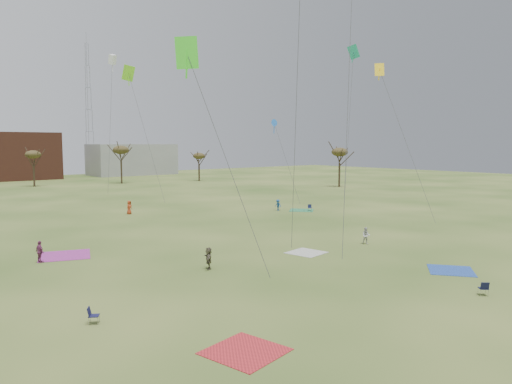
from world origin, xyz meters
TOP-DOWN VIEW (x-y plane):
  - ground at (0.00, 0.00)m, footprint 260.00×260.00m
  - spectator_fore_c at (-3.86, 12.79)m, footprint 1.14×1.55m
  - spectator_mid_d at (-12.83, 22.67)m, footprint 0.64×1.07m
  - spectator_mid_e at (12.29, 11.06)m, footprint 0.92×0.94m
  - flyer_far_b at (3.81, 42.60)m, footprint 1.03×0.89m
  - flyer_far_c at (21.06, 32.79)m, footprint 0.77×1.09m
  - blanket_red at (-10.61, -0.10)m, footprint 3.68×3.68m
  - blanket_blue at (9.44, 1.23)m, footprint 4.29×4.29m
  - blanket_cream at (5.49, 11.99)m, footprint 3.23×3.23m
  - blanket_plum at (-10.57, 23.89)m, footprint 4.99×4.99m
  - blanket_olive at (23.72, 30.88)m, footprint 4.53×4.53m
  - camp_chair_left at (-14.50, 7.46)m, footprint 0.73×0.71m
  - camp_chair_center at (5.52, -2.98)m, footprint 0.74×0.74m
  - camp_chair_right at (24.24, 29.79)m, footprint 0.73×0.74m
  - kites_aloft at (5.06, 33.54)m, footprint 66.64×60.09m
  - tree_line at (-2.85, 79.12)m, footprint 117.44×49.32m
  - building_brick at (5.00, 120.00)m, footprint 26.00×16.00m
  - building_grey at (40.00, 118.00)m, footprint 24.00×12.00m
  - radio_tower at (30.00, 125.00)m, footprint 1.51×1.72m

SIDE VIEW (x-z plane):
  - ground at x=0.00m, z-range 0.00..0.00m
  - blanket_red at x=-10.61m, z-range -0.01..0.02m
  - blanket_blue at x=9.44m, z-range -0.01..0.02m
  - blanket_cream at x=5.49m, z-range -0.01..0.02m
  - blanket_plum at x=-10.57m, z-range -0.01..0.02m
  - blanket_olive at x=23.72m, z-range -0.01..0.02m
  - camp_chair_left at x=-14.50m, z-range -0.18..0.69m
  - camp_chair_center at x=5.52m, z-range -0.18..0.69m
  - camp_chair_right at x=24.24m, z-range -0.18..0.69m
  - spectator_mid_e at x=12.29m, z-range 0.00..1.53m
  - flyer_far_c at x=21.06m, z-range 0.00..1.53m
  - spectator_fore_c at x=-3.86m, z-range 0.00..1.62m
  - spectator_mid_d at x=-12.83m, z-range 0.00..1.71m
  - flyer_far_b at x=3.81m, z-range 0.00..1.77m
  - building_grey at x=40.00m, z-range 0.00..9.00m
  - building_brick at x=5.00m, z-range 0.00..12.00m
  - tree_line at x=-2.85m, z-range 2.63..11.54m
  - radio_tower at x=30.00m, z-range -1.29..39.71m
  - kites_aloft at x=5.06m, z-range 8.54..33.18m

